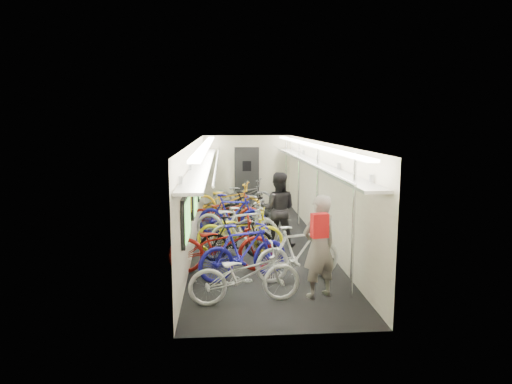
{
  "coord_description": "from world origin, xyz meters",
  "views": [
    {
      "loc": [
        -0.82,
        -10.78,
        2.87
      ],
      "look_at": [
        -0.01,
        0.3,
        1.15
      ],
      "focal_mm": 32.0,
      "sensor_mm": 36.0,
      "label": 1
    }
  ],
  "objects": [
    {
      "name": "train_car_shell",
      "position": [
        -0.36,
        0.71,
        1.66
      ],
      "size": [
        10.0,
        10.0,
        10.0
      ],
      "color": "black",
      "rests_on": "ground"
    },
    {
      "name": "bicycle_0",
      "position": [
        -0.49,
        -3.85,
        0.47
      ],
      "size": [
        1.86,
        0.85,
        0.94
      ],
      "primitive_type": "imported",
      "rotation": [
        0.0,
        0.0,
        1.7
      ],
      "color": "silver",
      "rests_on": "ground"
    },
    {
      "name": "bicycle_1",
      "position": [
        -0.46,
        -2.73,
        0.53
      ],
      "size": [
        1.81,
        1.09,
        1.05
      ],
      "primitive_type": "imported",
      "rotation": [
        0.0,
        0.0,
        1.94
      ],
      "color": "#1E1A9D",
      "rests_on": "ground"
    },
    {
      "name": "bicycle_2",
      "position": [
        -0.87,
        -2.27,
        0.53
      ],
      "size": [
        2.05,
        0.77,
        1.06
      ],
      "primitive_type": "imported",
      "rotation": [
        0.0,
        0.0,
        1.6
      ],
      "color": "maroon",
      "rests_on": "ground"
    },
    {
      "name": "bicycle_3",
      "position": [
        -0.55,
        -1.53,
        0.47
      ],
      "size": [
        1.61,
        0.67,
        0.94
      ],
      "primitive_type": "imported",
      "rotation": [
        0.0,
        0.0,
        1.72
      ],
      "color": "black",
      "rests_on": "ground"
    },
    {
      "name": "bicycle_4",
      "position": [
        -0.47,
        -1.08,
        0.5
      ],
      "size": [
        1.98,
        0.99,
        1.0
      ],
      "primitive_type": "imported",
      "rotation": [
        0.0,
        0.0,
        1.39
      ],
      "color": "yellow",
      "rests_on": "ground"
    },
    {
      "name": "bicycle_5",
      "position": [
        -0.34,
        -0.87,
        0.51
      ],
      "size": [
        1.76,
        1.05,
        1.02
      ],
      "primitive_type": "imported",
      "rotation": [
        0.0,
        0.0,
        1.93
      ],
      "color": "silver",
      "rests_on": "ground"
    },
    {
      "name": "bicycle_6",
      "position": [
        -0.52,
        -0.34,
        0.54
      ],
      "size": [
        2.19,
        1.49,
        1.09
      ],
      "primitive_type": "imported",
      "rotation": [
        0.0,
        0.0,
        1.16
      ],
      "color": "#A2A2A6",
      "rests_on": "ground"
    },
    {
      "name": "bicycle_7",
      "position": [
        -0.6,
        0.57,
        0.53
      ],
      "size": [
        1.83,
        0.82,
        1.06
      ],
      "primitive_type": "imported",
      "rotation": [
        0.0,
        0.0,
        1.38
      ],
      "color": "navy",
      "rests_on": "ground"
    },
    {
      "name": "bicycle_8",
      "position": [
        -0.76,
        0.91,
        0.5
      ],
      "size": [
        1.96,
        0.8,
        1.01
      ],
      "primitive_type": "imported",
      "rotation": [
        0.0,
        0.0,
        1.64
      ],
      "color": "maroon",
      "rests_on": "ground"
    },
    {
      "name": "bicycle_9",
      "position": [
        -0.12,
        1.61,
        0.49
      ],
      "size": [
        1.68,
        0.8,
        0.97
      ],
      "primitive_type": "imported",
      "rotation": [
        0.0,
        0.0,
        1.35
      ],
      "color": "black",
      "rests_on": "ground"
    },
    {
      "name": "bicycle_10",
      "position": [
        -0.7,
        2.51,
        0.55
      ],
      "size": [
        2.23,
        1.31,
        1.11
      ],
      "primitive_type": "imported",
      "rotation": [
        0.0,
        0.0,
        1.28
      ],
      "color": "yellow",
      "rests_on": "ground"
    },
    {
      "name": "bicycle_11",
      "position": [
        0.54,
        -2.83,
        0.51
      ],
      "size": [
        1.77,
        1.0,
        1.03
      ],
      "primitive_type": "imported",
      "rotation": [
        0.0,
        0.0,
        1.9
      ],
      "color": "silver",
      "rests_on": "ground"
    },
    {
      "name": "bicycle_12",
      "position": [
        -0.68,
        2.83,
        0.54
      ],
      "size": [
        2.16,
        1.09,
        1.09
      ],
      "primitive_type": "imported",
      "rotation": [
        0.0,
        0.0,
        1.38
      ],
      "color": "slate",
      "rests_on": "ground"
    },
    {
      "name": "bicycle_14",
      "position": [
        -0.22,
        3.61,
        0.54
      ],
      "size": [
        2.17,
        1.31,
        1.08
      ],
      "primitive_type": "imported",
      "rotation": [
        0.0,
        0.0,
        1.26
      ],
      "color": "slate",
      "rests_on": "ground"
    },
    {
      "name": "passenger_near",
      "position": [
        0.73,
        -3.68,
        0.85
      ],
      "size": [
        0.74,
        0.63,
        1.71
      ],
      "primitive_type": "imported",
      "rotation": [
        0.0,
        0.0,
        3.57
      ],
      "color": "gray",
      "rests_on": "ground"
    },
    {
      "name": "passenger_mid",
      "position": [
        0.43,
        -0.52,
        0.87
      ],
      "size": [
        0.95,
        0.81,
        1.73
      ],
      "primitive_type": "imported",
      "rotation": [
        0.0,
        0.0,
        2.94
      ],
      "color": "black",
      "rests_on": "ground"
    },
    {
      "name": "backpack",
      "position": [
        0.66,
        -4.0,
        1.28
      ],
      "size": [
        0.28,
        0.19,
        0.38
      ],
      "primitive_type": "cube",
      "rotation": [
        0.0,
        0.0,
        0.19
      ],
      "color": "red",
      "rests_on": "passenger_near"
    }
  ]
}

